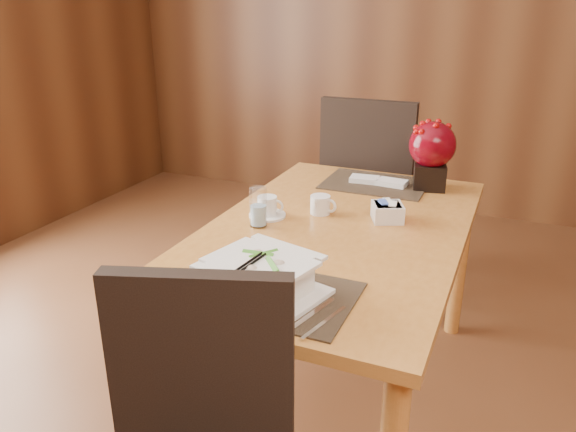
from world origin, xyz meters
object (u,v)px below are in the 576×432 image
at_px(water_glass, 258,207).
at_px(creamer_jug, 320,205).
at_px(bread_plate, 154,291).
at_px(sugar_caddy, 387,212).
at_px(soup_setting, 260,280).
at_px(berry_decor, 432,151).
at_px(dining_table, 335,251).
at_px(coffee_cup, 267,208).
at_px(far_chair, 371,184).

distance_m(water_glass, creamer_jug, 0.27).
bearing_deg(bread_plate, sugar_caddy, 59.58).
relative_size(water_glass, creamer_jug, 1.48).
xyz_separation_m(soup_setting, berry_decor, (0.25, 1.17, 0.11)).
distance_m(creamer_jug, sugar_caddy, 0.26).
xyz_separation_m(dining_table, creamer_jug, (-0.10, 0.11, 0.13)).
bearing_deg(creamer_jug, berry_decor, 63.90).
bearing_deg(creamer_jug, coffee_cup, -139.32).
distance_m(sugar_caddy, bread_plate, 0.94).
bearing_deg(dining_table, far_chair, 97.58).
relative_size(dining_table, bread_plate, 10.12).
distance_m(soup_setting, coffee_cup, 0.64).
xyz_separation_m(water_glass, berry_decor, (0.50, 0.69, 0.09)).
bearing_deg(coffee_cup, water_glass, -83.67).
height_order(dining_table, soup_setting, soup_setting).
relative_size(soup_setting, water_glass, 2.48).
xyz_separation_m(dining_table, berry_decor, (0.23, 0.59, 0.26)).
height_order(soup_setting, far_chair, far_chair).
bearing_deg(dining_table, water_glass, -159.52).
xyz_separation_m(dining_table, far_chair, (-0.13, 0.99, -0.05)).
xyz_separation_m(water_glass, sugar_caddy, (0.42, 0.24, -0.04)).
relative_size(coffee_cup, sugar_caddy, 1.29).
bearing_deg(bread_plate, soup_setting, 15.80).
bearing_deg(dining_table, soup_setting, -92.41).
bearing_deg(coffee_cup, sugar_caddy, 17.88).
xyz_separation_m(dining_table, coffee_cup, (-0.28, -0.00, 0.13)).
height_order(dining_table, bread_plate, bread_plate).
bearing_deg(bread_plate, creamer_jug, 74.39).
bearing_deg(creamer_jug, water_glass, -119.44).
distance_m(dining_table, soup_setting, 0.61).
distance_m(creamer_jug, far_chair, 0.90).
relative_size(dining_table, berry_decor, 5.07).
xyz_separation_m(water_glass, bread_plate, (-0.05, -0.57, -0.07)).
xyz_separation_m(dining_table, sugar_caddy, (0.15, 0.14, 0.13)).
distance_m(dining_table, bread_plate, 0.75).
height_order(water_glass, berry_decor, berry_decor).
bearing_deg(sugar_caddy, bread_plate, -120.42).
bearing_deg(sugar_caddy, berry_decor, 80.41).
bearing_deg(sugar_caddy, dining_table, -137.87).
height_order(dining_table, coffee_cup, coffee_cup).
xyz_separation_m(creamer_jug, berry_decor, (0.33, 0.48, 0.13)).
relative_size(coffee_cup, far_chair, 0.13).
height_order(coffee_cup, berry_decor, berry_decor).
xyz_separation_m(coffee_cup, far_chair, (0.15, 0.99, -0.18)).
bearing_deg(berry_decor, sugar_caddy, -99.59).
height_order(water_glass, sugar_caddy, water_glass).
height_order(soup_setting, bread_plate, soup_setting).
relative_size(soup_setting, bread_plate, 2.46).
relative_size(creamer_jug, bread_plate, 0.67).
height_order(water_glass, creamer_jug, water_glass).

